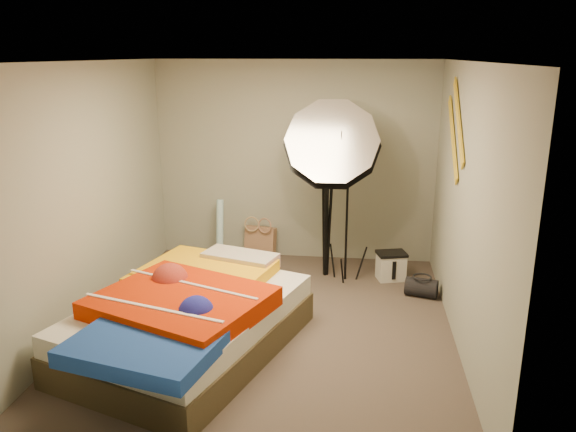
% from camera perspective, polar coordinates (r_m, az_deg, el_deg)
% --- Properties ---
extents(floor, '(4.00, 4.00, 0.00)m').
position_cam_1_polar(floor, '(5.60, -1.84, -11.06)').
color(floor, brown).
rests_on(floor, ground).
extents(ceiling, '(4.00, 4.00, 0.00)m').
position_cam_1_polar(ceiling, '(4.98, -2.11, 15.44)').
color(ceiling, silver).
rests_on(ceiling, wall_back).
extents(wall_back, '(3.50, 0.00, 3.50)m').
position_cam_1_polar(wall_back, '(7.08, 0.67, 5.50)').
color(wall_back, gray).
rests_on(wall_back, floor).
extents(wall_front, '(3.50, 0.00, 3.50)m').
position_cam_1_polar(wall_front, '(3.30, -7.65, -7.45)').
color(wall_front, gray).
rests_on(wall_front, floor).
extents(wall_left, '(0.00, 4.00, 4.00)m').
position_cam_1_polar(wall_left, '(5.70, -19.62, 1.90)').
color(wall_left, gray).
rests_on(wall_left, floor).
extents(wall_right, '(0.00, 4.00, 4.00)m').
position_cam_1_polar(wall_right, '(5.17, 17.55, 0.69)').
color(wall_right, gray).
rests_on(wall_right, floor).
extents(tote_bag, '(0.43, 0.26, 0.42)m').
position_cam_1_polar(tote_bag, '(7.32, -2.83, -2.66)').
color(tote_bag, tan).
rests_on(tote_bag, floor).
extents(wrapping_roll, '(0.10, 0.23, 0.79)m').
position_cam_1_polar(wrapping_roll, '(7.21, -6.93, -1.45)').
color(wrapping_roll, '#6EC8DB').
rests_on(wrapping_roll, floor).
extents(camera_case, '(0.36, 0.30, 0.31)m').
position_cam_1_polar(camera_case, '(6.72, 10.41, -5.11)').
color(camera_case, silver).
rests_on(camera_case, floor).
extents(duffel_bag, '(0.38, 0.29, 0.21)m').
position_cam_1_polar(duffel_bag, '(6.35, 13.39, -7.06)').
color(duffel_bag, black).
rests_on(duffel_bag, floor).
extents(wall_stripe_upper, '(0.02, 0.91, 0.78)m').
position_cam_1_polar(wall_stripe_upper, '(5.62, 16.94, 9.23)').
color(wall_stripe_upper, gold).
rests_on(wall_stripe_upper, wall_right).
extents(wall_stripe_lower, '(0.02, 0.91, 0.78)m').
position_cam_1_polar(wall_stripe_lower, '(5.89, 16.40, 7.60)').
color(wall_stripe_lower, gold).
rests_on(wall_stripe_lower, wall_right).
extents(bed, '(2.08, 2.59, 0.63)m').
position_cam_1_polar(bed, '(5.11, -10.06, -10.20)').
color(bed, '#4D412A').
rests_on(bed, floor).
extents(photo_umbrella, '(1.28, 0.95, 2.22)m').
position_cam_1_polar(photo_umbrella, '(6.15, 4.50, 7.04)').
color(photo_umbrella, black).
rests_on(photo_umbrella, floor).
extents(camera_tripod, '(0.10, 0.10, 1.41)m').
position_cam_1_polar(camera_tripod, '(6.55, 3.96, 0.63)').
color(camera_tripod, black).
rests_on(camera_tripod, floor).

